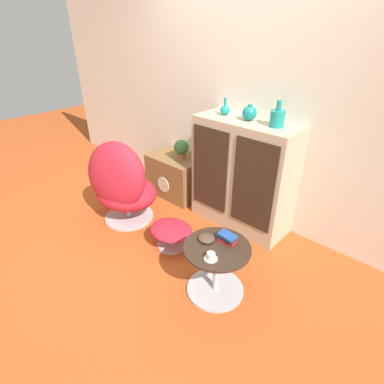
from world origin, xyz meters
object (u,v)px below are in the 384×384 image
at_px(vase_leftmost, 225,110).
at_px(bowl, 207,238).
at_px(egg_chair, 122,185).
at_px(vase_inner_left, 249,113).
at_px(tv_console, 177,175).
at_px(ottoman, 171,231).
at_px(vase_inner_right, 277,118).
at_px(potted_plant, 181,148).
at_px(book_stack, 227,238).
at_px(teacup, 211,257).
at_px(coffee_table, 216,268).
at_px(sideboard, 243,175).

xyz_separation_m(vase_leftmost, bowl, (0.59, -0.95, -0.73)).
bearing_deg(egg_chair, vase_inner_left, 41.70).
height_order(egg_chair, vase_leftmost, vase_leftmost).
bearing_deg(tv_console, vase_inner_left, 0.97).
xyz_separation_m(ottoman, bowl, (0.56, -0.14, 0.30)).
bearing_deg(vase_inner_left, ottoman, -107.54).
height_order(vase_inner_right, potted_plant, vase_inner_right).
height_order(egg_chair, book_stack, egg_chair).
bearing_deg(vase_inner_right, tv_console, -179.25).
bearing_deg(egg_chair, vase_inner_right, 34.46).
bearing_deg(bowl, teacup, -41.79).
bearing_deg(ottoman, egg_chair, -176.44).
relative_size(teacup, book_stack, 0.65).
distance_m(vase_inner_left, vase_inner_right, 0.29).
bearing_deg(vase_inner_right, ottoman, -123.78).
distance_m(vase_leftmost, book_stack, 1.32).
bearing_deg(coffee_table, ottoman, 167.16).
bearing_deg(vase_leftmost, bowl, -58.21).
distance_m(vase_inner_left, book_stack, 1.20).
distance_m(tv_console, teacup, 1.82).
relative_size(ottoman, coffee_table, 0.85).
relative_size(sideboard, teacup, 11.51).
bearing_deg(coffee_table, sideboard, 114.24).
bearing_deg(bowl, egg_chair, 175.48).
distance_m(tv_console, bowl, 1.60).
xyz_separation_m(vase_inner_left, potted_plant, (-0.88, -0.02, -0.57)).
height_order(sideboard, book_stack, sideboard).
height_order(sideboard, vase_inner_right, vase_inner_right).
distance_m(coffee_table, vase_inner_right, 1.39).
xyz_separation_m(sideboard, vase_leftmost, (-0.27, 0.00, 0.63)).
relative_size(potted_plant, teacup, 2.33).
bearing_deg(tv_console, egg_chair, -89.04).
height_order(tv_console, potted_plant, potted_plant).
bearing_deg(vase_inner_right, book_stack, -80.18).
height_order(vase_leftmost, potted_plant, vase_leftmost).
bearing_deg(sideboard, ottoman, -107.04).
bearing_deg(tv_console, ottoman, -47.94).
height_order(egg_chair, vase_inner_right, vase_inner_right).
distance_m(egg_chair, teacup, 1.45).
height_order(sideboard, teacup, sideboard).
xyz_separation_m(tv_console, vase_inner_left, (0.97, 0.02, 0.96)).
bearing_deg(vase_inner_right, potted_plant, -179.23).
bearing_deg(teacup, tv_console, 143.08).
relative_size(egg_chair, ottoman, 2.18).
bearing_deg(tv_console, vase_inner_right, 0.75).
relative_size(vase_leftmost, teacup, 1.68).
height_order(vase_leftmost, vase_inner_left, vase_leftmost).
distance_m(sideboard, ottoman, 0.93).
bearing_deg(vase_leftmost, vase_inner_right, 0.00).
bearing_deg(vase_leftmost, potted_plant, -178.49).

